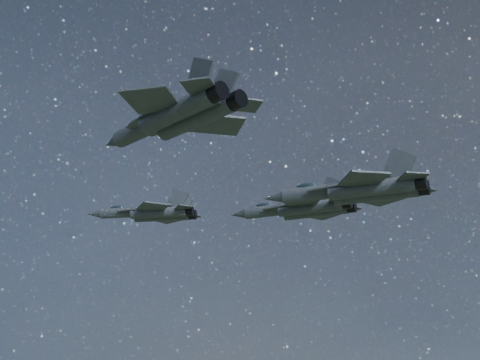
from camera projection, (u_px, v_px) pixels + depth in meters
The scene contains 4 objects.
jet_lead at pixel (152, 213), 89.71m from camera, with size 15.61×10.33×3.98m.
jet_left at pixel (303, 208), 84.97m from camera, with size 17.53×12.26×4.42m.
jet_right at pixel (176, 116), 61.51m from camera, with size 19.96×13.55×5.02m.
jet_slot at pixel (359, 190), 75.12m from camera, with size 20.08×13.96×5.05m.
Camera 1 is at (40.42, -62.77, 115.57)m, focal length 50.00 mm.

